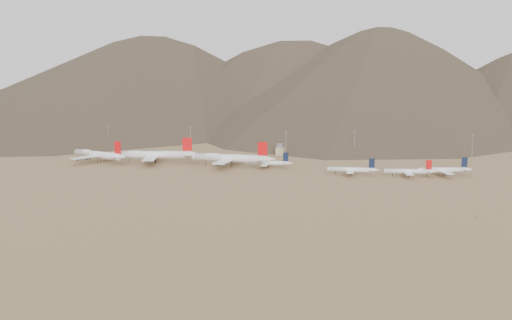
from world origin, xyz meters
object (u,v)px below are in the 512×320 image
(narrowbody_a, at_px, (269,163))
(control_tower, at_px, (280,150))
(widebody_east, at_px, (230,158))
(narrowbody_b, at_px, (352,170))
(widebody_centre, at_px, (155,155))
(widebody_west, at_px, (98,154))

(narrowbody_a, relative_size, control_tower, 3.56)
(widebody_east, relative_size, narrowbody_b, 1.83)
(widebody_centre, bearing_deg, narrowbody_a, -15.95)
(widebody_centre, xyz_separation_m, narrowbody_a, (109.07, 5.68, -3.68))
(widebody_west, xyz_separation_m, narrowbody_b, (239.34, -0.96, -2.83))
(narrowbody_a, relative_size, narrowbody_b, 0.99)
(narrowbody_b, relative_size, control_tower, 3.60)
(widebody_east, height_order, narrowbody_b, widebody_east)
(widebody_centre, relative_size, widebody_east, 0.98)
(widebody_west, xyz_separation_m, widebody_east, (128.58, 10.86, 0.61))
(widebody_centre, bearing_deg, widebody_east, -18.02)
(control_tower, bearing_deg, narrowbody_b, -48.81)
(widebody_centre, distance_m, control_tower, 132.52)
(widebody_west, height_order, control_tower, widebody_west)
(widebody_centre, relative_size, narrowbody_b, 1.79)
(widebody_east, bearing_deg, control_tower, 72.95)
(widebody_west, distance_m, widebody_centre, 54.88)
(widebody_east, distance_m, control_tower, 91.16)
(widebody_centre, bearing_deg, narrowbody_b, -22.22)
(widebody_west, relative_size, widebody_east, 0.89)
(widebody_east, bearing_deg, widebody_centre, 178.70)
(narrowbody_b, bearing_deg, narrowbody_a, 161.03)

